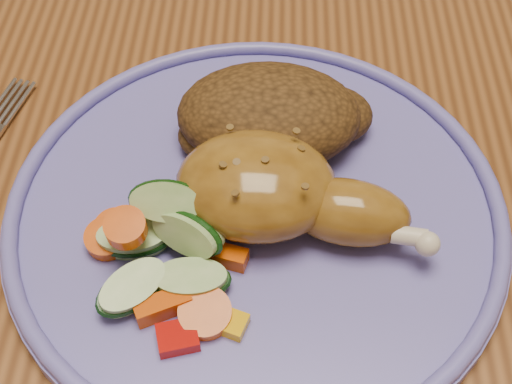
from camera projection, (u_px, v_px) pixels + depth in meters
dining_table at (317, 207)px, 0.55m from camera, size 0.90×1.40×0.75m
plate at (256, 213)px, 0.44m from camera, size 0.31×0.31×0.01m
plate_rim at (256, 202)px, 0.43m from camera, size 0.30×0.30×0.01m
chicken_leg at (278, 192)px, 0.41m from camera, size 0.15×0.08×0.05m
rice_pilaf at (273, 117)px, 0.45m from camera, size 0.13×0.09×0.05m
vegetable_pile at (161, 254)px, 0.40m from camera, size 0.10×0.10×0.05m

